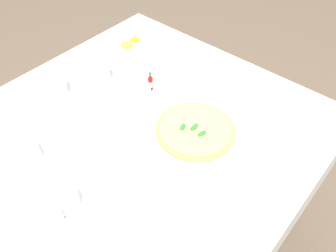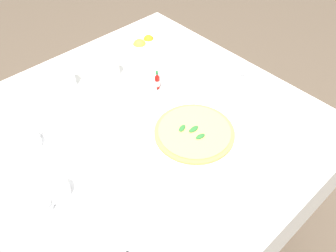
% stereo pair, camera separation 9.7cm
% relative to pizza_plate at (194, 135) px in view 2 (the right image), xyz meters
% --- Properties ---
extents(ground_plane, '(8.00, 8.00, 0.00)m').
position_rel_pizza_plate_xyz_m(ground_plane, '(-0.09, 0.17, -0.76)').
color(ground_plane, brown).
extents(dining_table, '(1.17, 1.17, 0.75)m').
position_rel_pizza_plate_xyz_m(dining_table, '(-0.09, 0.17, -0.14)').
color(dining_table, white).
rests_on(dining_table, ground_plane).
extents(pizza_plate, '(0.34, 0.34, 0.02)m').
position_rel_pizza_plate_xyz_m(pizza_plate, '(0.00, 0.00, 0.00)').
color(pizza_plate, white).
rests_on(pizza_plate, dining_table).
extents(pizza, '(0.28, 0.28, 0.02)m').
position_rel_pizza_plate_xyz_m(pizza, '(-0.00, 0.00, 0.01)').
color(pizza, tan).
rests_on(pizza, pizza_plate).
extents(coffee_cup_back_corner, '(0.13, 0.13, 0.06)m').
position_rel_pizza_plate_xyz_m(coffee_cup_back_corner, '(0.26, -0.12, 0.02)').
color(coffee_cup_back_corner, white).
rests_on(coffee_cup_back_corner, dining_table).
extents(coffee_cup_near_left, '(0.13, 0.13, 0.06)m').
position_rel_pizza_plate_xyz_m(coffee_cup_near_left, '(0.35, 0.13, 0.02)').
color(coffee_cup_near_left, white).
rests_on(coffee_cup_near_left, dining_table).
extents(coffee_cup_near_right, '(0.13, 0.13, 0.06)m').
position_rel_pizza_plate_xyz_m(coffee_cup_near_right, '(-0.44, 0.34, 0.01)').
color(coffee_cup_near_right, white).
rests_on(coffee_cup_near_right, dining_table).
extents(coffee_cup_far_right, '(0.13, 0.13, 0.07)m').
position_rel_pizza_plate_xyz_m(coffee_cup_far_right, '(-0.47, 0.11, 0.02)').
color(coffee_cup_far_right, white).
rests_on(coffee_cup_far_right, dining_table).
extents(water_glass_far_left, '(0.07, 0.07, 0.11)m').
position_rel_pizza_plate_xyz_m(water_glass_far_left, '(0.30, 0.24, 0.04)').
color(water_glass_far_left, white).
rests_on(water_glass_far_left, dining_table).
extents(water_glass_center_back, '(0.07, 0.07, 0.11)m').
position_rel_pizza_plate_xyz_m(water_glass_center_back, '(-0.17, 0.54, 0.04)').
color(water_glass_center_back, white).
rests_on(water_glass_center_back, dining_table).
extents(water_glass_right_edge, '(0.07, 0.07, 0.13)m').
position_rel_pizza_plate_xyz_m(water_glass_right_edge, '(-0.01, 0.48, 0.04)').
color(water_glass_right_edge, white).
rests_on(water_glass_right_edge, dining_table).
extents(napkin_folded, '(0.25, 0.19, 0.02)m').
position_rel_pizza_plate_xyz_m(napkin_folded, '(-0.42, -0.18, -0.00)').
color(napkin_folded, white).
rests_on(napkin_folded, dining_table).
extents(dinner_knife, '(0.19, 0.08, 0.01)m').
position_rel_pizza_plate_xyz_m(dinner_knife, '(-0.42, -0.18, 0.01)').
color(dinner_knife, silver).
rests_on(dinner_knife, napkin_folded).
extents(citrus_bowl, '(0.15, 0.15, 0.07)m').
position_rel_pizza_plate_xyz_m(citrus_bowl, '(0.22, 0.54, 0.02)').
color(citrus_bowl, white).
rests_on(citrus_bowl, dining_table).
extents(hot_sauce_bottle, '(0.02, 0.02, 0.08)m').
position_rel_pizza_plate_xyz_m(hot_sauce_bottle, '(0.08, 0.29, 0.02)').
color(hot_sauce_bottle, '#B7140F').
rests_on(hot_sauce_bottle, dining_table).
extents(salt_shaker, '(0.03, 0.03, 0.06)m').
position_rel_pizza_plate_xyz_m(salt_shaker, '(0.11, 0.30, 0.01)').
color(salt_shaker, white).
rests_on(salt_shaker, dining_table).
extents(pepper_shaker, '(0.03, 0.03, 0.06)m').
position_rel_pizza_plate_xyz_m(pepper_shaker, '(0.05, 0.28, 0.01)').
color(pepper_shaker, white).
rests_on(pepper_shaker, dining_table).
extents(menu_card, '(0.04, 0.09, 0.06)m').
position_rel_pizza_plate_xyz_m(menu_card, '(-0.01, -0.29, 0.02)').
color(menu_card, white).
rests_on(menu_card, dining_table).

